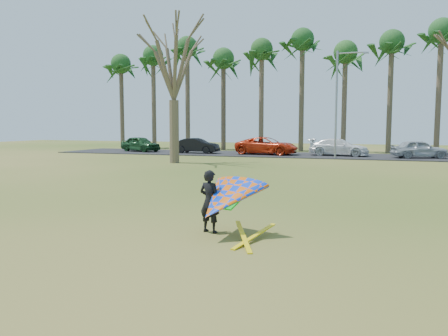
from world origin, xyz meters
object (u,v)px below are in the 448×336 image
(car_0, at_px, (140,144))
(car_1, at_px, (197,146))
(car_2, at_px, (267,146))
(streetlight, at_px, (339,99))
(car_4, at_px, (419,149))
(bare_tree_left, at_px, (173,59))
(kite_flyer, at_px, (223,200))
(car_3, at_px, (339,147))

(car_0, xyz_separation_m, car_1, (6.03, -0.58, -0.05))
(car_2, bearing_deg, car_0, 94.76)
(car_1, bearing_deg, streetlight, -99.68)
(car_1, height_order, car_4, car_4)
(bare_tree_left, xyz_separation_m, kite_flyer, (9.53, -17.50, -6.08))
(car_4, bearing_deg, car_2, 72.66)
(bare_tree_left, height_order, streetlight, bare_tree_left)
(streetlight, distance_m, car_1, 13.11)
(streetlight, relative_size, car_2, 1.51)
(streetlight, bearing_deg, car_1, 169.64)
(car_0, bearing_deg, kite_flyer, -128.15)
(car_0, xyz_separation_m, car_2, (12.36, -0.32, 0.02))
(car_0, distance_m, car_1, 6.05)
(car_2, bearing_deg, bare_tree_left, 162.79)
(car_3, distance_m, kite_flyer, 27.45)
(streetlight, height_order, car_2, streetlight)
(bare_tree_left, bearing_deg, streetlight, 34.57)
(streetlight, xyz_separation_m, car_4, (5.84, 2.25, -3.72))
(car_2, relative_size, car_3, 1.11)
(car_3, relative_size, kite_flyer, 2.00)
(streetlight, xyz_separation_m, car_0, (-18.39, 2.84, -3.69))
(car_0, height_order, car_2, car_2)
(car_1, height_order, kite_flyer, kite_flyer)
(streetlight, distance_m, kite_flyer, 24.78)
(bare_tree_left, bearing_deg, car_1, 103.38)
(streetlight, relative_size, car_0, 1.91)
(car_4, relative_size, kite_flyer, 1.69)
(car_1, xyz_separation_m, kite_flyer, (11.73, -26.76, 0.11))
(car_1, distance_m, car_3, 12.27)
(car_4, xyz_separation_m, kite_flyer, (-6.48, -26.76, 0.09))
(car_1, relative_size, kite_flyer, 1.69)
(car_0, relative_size, car_1, 1.04)
(bare_tree_left, xyz_separation_m, car_3, (10.04, 9.94, -6.16))
(car_2, height_order, car_4, car_2)
(streetlight, bearing_deg, car_4, 21.09)
(bare_tree_left, xyz_separation_m, streetlight, (10.16, 7.00, -2.45))
(car_2, distance_m, kite_flyer, 27.56)
(streetlight, distance_m, car_4, 7.28)
(car_4, height_order, kite_flyer, kite_flyer)
(bare_tree_left, distance_m, car_2, 12.05)
(bare_tree_left, distance_m, car_3, 15.42)
(bare_tree_left, distance_m, car_1, 11.35)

